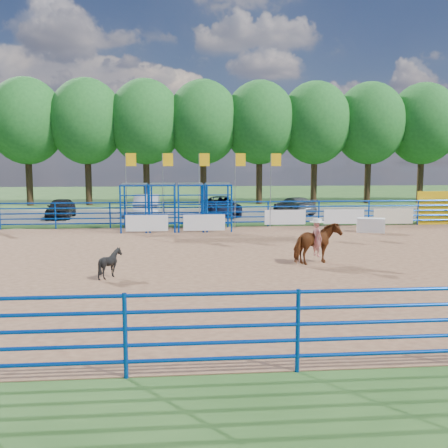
{
  "coord_description": "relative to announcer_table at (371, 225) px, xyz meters",
  "views": [
    {
      "loc": [
        -2.03,
        -18.33,
        3.7
      ],
      "look_at": [
        -0.34,
        1.0,
        1.3
      ],
      "focal_mm": 40.0,
      "sensor_mm": 36.0,
      "label": 1
    }
  ],
  "objects": [
    {
      "name": "ground",
      "position": [
        -7.99,
        -7.08,
        -0.4
      ],
      "size": [
        120.0,
        120.0,
        0.0
      ],
      "primitive_type": "plane",
      "color": "#365E25",
      "rests_on": "ground"
    },
    {
      "name": "arena_dirt",
      "position": [
        -7.99,
        -7.08,
        -0.39
      ],
      "size": [
        30.0,
        20.0,
        0.02
      ],
      "primitive_type": "cube",
      "color": "#906548",
      "rests_on": "ground"
    },
    {
      "name": "gravel_strip",
      "position": [
        -7.99,
        9.92,
        -0.39
      ],
      "size": [
        40.0,
        10.0,
        0.01
      ],
      "primitive_type": "cube",
      "color": "slate",
      "rests_on": "ground"
    },
    {
      "name": "announcer_table",
      "position": [
        0.0,
        0.0,
        0.0
      ],
      "size": [
        1.55,
        1.08,
        0.76
      ],
      "primitive_type": "cube",
      "rotation": [
        0.0,
        0.0,
        -0.33
      ],
      "color": "silver",
      "rests_on": "arena_dirt"
    },
    {
      "name": "horse_and_rider",
      "position": [
        -5.1,
        -7.88,
        0.46
      ],
      "size": [
        1.95,
        1.46,
        2.3
      ],
      "color": "#643014",
      "rests_on": "arena_dirt"
    },
    {
      "name": "calf",
      "position": [
        -12.3,
        -9.43,
        0.09
      ],
      "size": [
        1.01,
        0.94,
        0.94
      ],
      "primitive_type": "imported",
      "rotation": [
        0.0,
        0.0,
        1.81
      ],
      "color": "black",
      "rests_on": "arena_dirt"
    },
    {
      "name": "car_a",
      "position": [
        -18.01,
        8.59,
        0.28
      ],
      "size": [
        1.77,
        3.97,
        1.33
      ],
      "primitive_type": "imported",
      "rotation": [
        0.0,
        0.0,
        0.05
      ],
      "color": "black",
      "rests_on": "gravel_strip"
    },
    {
      "name": "car_b",
      "position": [
        -12.31,
        9.14,
        0.38
      ],
      "size": [
        1.68,
        4.7,
        1.54
      ],
      "primitive_type": "imported",
      "rotation": [
        0.0,
        0.0,
        3.15
      ],
      "color": "#92969A",
      "rests_on": "gravel_strip"
    },
    {
      "name": "car_c",
      "position": [
        -7.17,
        9.19,
        0.28
      ],
      "size": [
        2.67,
        4.99,
        1.33
      ],
      "primitive_type": "imported",
      "rotation": [
        0.0,
        0.0,
        0.1
      ],
      "color": "#141A34",
      "rests_on": "gravel_strip"
    },
    {
      "name": "car_d",
      "position": [
        -1.92,
        9.56,
        0.23
      ],
      "size": [
        2.74,
        4.58,
        1.24
      ],
      "primitive_type": "imported",
      "rotation": [
        0.0,
        0.0,
        3.39
      ],
      "color": "#5C5C5E",
      "rests_on": "gravel_strip"
    },
    {
      "name": "perimeter_fence",
      "position": [
        -7.99,
        -7.08,
        0.35
      ],
      "size": [
        30.1,
        20.1,
        1.5
      ],
      "color": "#083FB4",
      "rests_on": "ground"
    },
    {
      "name": "chute_assembly",
      "position": [
        -9.89,
        1.76,
        0.86
      ],
      "size": [
        19.32,
        2.41,
        4.2
      ],
      "color": "#083FB4",
      "rests_on": "ground"
    },
    {
      "name": "treeline",
      "position": [
        -7.99,
        18.92,
        7.14
      ],
      "size": [
        56.4,
        6.4,
        11.24
      ],
      "color": "#3F2B19",
      "rests_on": "ground"
    }
  ]
}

